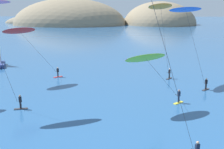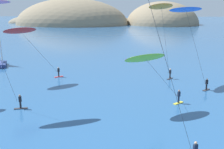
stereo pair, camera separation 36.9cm
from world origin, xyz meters
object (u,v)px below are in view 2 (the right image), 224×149
at_px(kitesurfer_blue, 188,16).
at_px(kitesurfer_lime, 148,61).
at_px(kitesurfer_orange, 162,11).
at_px(kitesurfer_cyan, 150,4).
at_px(kitesurfer_red, 23,34).
at_px(sailboat_near, 2,63).

relative_size(kitesurfer_blue, kitesurfer_lime, 1.50).
bearing_deg(kitesurfer_lime, kitesurfer_orange, 76.91).
relative_size(kitesurfer_blue, kitesurfer_cyan, 0.87).
bearing_deg(kitesurfer_red, kitesurfer_cyan, -54.81).
distance_m(kitesurfer_lime, kitesurfer_orange, 13.30).
height_order(kitesurfer_red, kitesurfer_blue, kitesurfer_blue).
height_order(sailboat_near, kitesurfer_orange, kitesurfer_orange).
bearing_deg(sailboat_near, kitesurfer_lime, -40.20).
bearing_deg(sailboat_near, kitesurfer_red, -52.32).
bearing_deg(kitesurfer_orange, kitesurfer_cyan, -98.71).
distance_m(sailboat_near, kitesurfer_orange, 32.70).
bearing_deg(kitesurfer_lime, kitesurfer_red, 148.19).
bearing_deg(kitesurfer_lime, sailboat_near, 139.80).
relative_size(kitesurfer_lime, kitesurfer_orange, 0.64).
relative_size(sailboat_near, kitesurfer_blue, 0.51).
height_order(kitesurfer_blue, kitesurfer_lime, kitesurfer_blue).
bearing_deg(kitesurfer_lime, kitesurfer_blue, 48.22).
relative_size(sailboat_near, kitesurfer_orange, 0.49).
relative_size(kitesurfer_red, kitesurfer_cyan, 0.65).
relative_size(sailboat_near, kitesurfer_lime, 0.77).
height_order(sailboat_near, kitesurfer_red, kitesurfer_red).
xyz_separation_m(kitesurfer_blue, kitesurfer_lime, (-5.21, -5.83, -4.65)).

